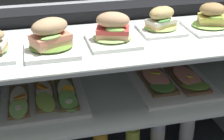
{
  "coord_description": "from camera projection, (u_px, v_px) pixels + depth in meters",
  "views": [
    {
      "loc": [
        -0.29,
        -1.17,
        1.12
      ],
      "look_at": [
        0.0,
        0.0,
        0.51
      ],
      "focal_mm": 53.55,
      "sensor_mm": 36.0,
      "label": 1
    }
  ],
  "objects": [
    {
      "name": "juice_bottle_near_post",
      "position": [
        158.0,
        132.0,
        1.59
      ],
      "size": [
        0.07,
        0.07,
        0.23
      ],
      "color": "silver",
      "rests_on": "case_base_deck"
    },
    {
      "name": "plated_roll_sandwich_right_of_center",
      "position": [
        211.0,
        20.0,
        1.41
      ],
      "size": [
        0.2,
        0.2,
        0.11
      ],
      "color": "white",
      "rests_on": "shelf_upper_glass"
    },
    {
      "name": "plated_roll_sandwich_mid_right",
      "position": [
        161.0,
        22.0,
        1.38
      ],
      "size": [
        0.17,
        0.17,
        0.11
      ],
      "color": "white",
      "rests_on": "shelf_upper_glass"
    },
    {
      "name": "case_frame",
      "position": [
        104.0,
        62.0,
        1.49
      ],
      "size": [
        1.31,
        0.51,
        0.87
      ],
      "color": "gray",
      "rests_on": "ground"
    },
    {
      "name": "plated_roll_sandwich_near_left_corner",
      "position": [
        51.0,
        40.0,
        1.18
      ],
      "size": [
        0.19,
        0.19,
        0.13
      ],
      "color": "white",
      "rests_on": "shelf_upper_glass"
    },
    {
      "name": "open_sandwich_tray_far_right",
      "position": [
        44.0,
        97.0,
        1.36
      ],
      "size": [
        0.34,
        0.35,
        0.06
      ],
      "color": "white",
      "rests_on": "shelf_lower_glass"
    },
    {
      "name": "shelf_upper_glass",
      "position": [
        112.0,
        43.0,
        1.3
      ],
      "size": [
        1.27,
        0.46,
        0.01
      ],
      "primitive_type": "cube",
      "color": "silver",
      "rests_on": "riser_upper_tier"
    },
    {
      "name": "riser_upper_tier",
      "position": [
        112.0,
        71.0,
        1.36
      ],
      "size": [
        1.25,
        0.44,
        0.23
      ],
      "color": "silver",
      "rests_on": "shelf_lower_glass"
    },
    {
      "name": "open_sandwich_tray_mid_left",
      "position": [
        172.0,
        81.0,
        1.48
      ],
      "size": [
        0.34,
        0.35,
        0.06
      ],
      "color": "white",
      "rests_on": "shelf_lower_glass"
    },
    {
      "name": "shelf_lower_glass",
      "position": [
        112.0,
        97.0,
        1.41
      ],
      "size": [
        1.27,
        0.46,
        0.01
      ],
      "primitive_type": "cube",
      "color": "silver",
      "rests_on": "riser_lower_tier"
    },
    {
      "name": "juice_bottle_front_fourth",
      "position": [
        187.0,
        129.0,
        1.61
      ],
      "size": [
        0.07,
        0.07,
        0.23
      ],
      "color": "white",
      "rests_on": "case_base_deck"
    },
    {
      "name": "plated_roll_sandwich_left_of_center",
      "position": [
        113.0,
        32.0,
        1.26
      ],
      "size": [
        0.19,
        0.19,
        0.12
      ],
      "color": "white",
      "rests_on": "shelf_upper_glass"
    },
    {
      "name": "riser_lower_tier",
      "position": [
        112.0,
        130.0,
        1.49
      ],
      "size": [
        1.25,
        0.44,
        0.33
      ],
      "color": "silver",
      "rests_on": "case_base_deck"
    }
  ]
}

